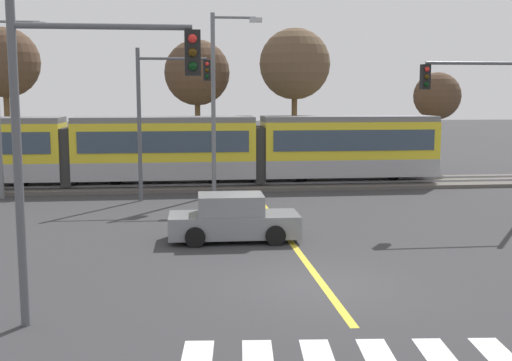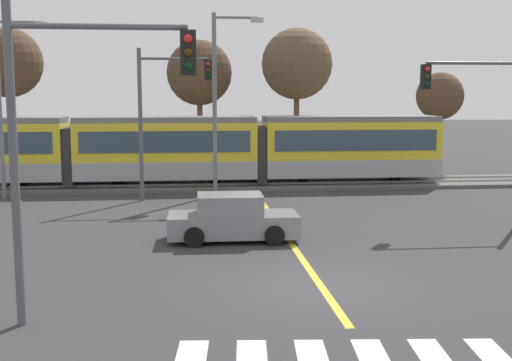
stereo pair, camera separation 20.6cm
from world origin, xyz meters
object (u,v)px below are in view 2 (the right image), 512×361
(sedan_crossing, at_px, (233,219))
(traffic_light_near_left, at_px, (73,116))
(traffic_light_mid_right, at_px, (492,109))
(bare_tree_far_west, at_px, (7,63))
(street_lamp_west, at_px, (5,96))
(bare_tree_far_east, at_px, (440,97))
(bare_tree_west, at_px, (199,73))
(street_lamp_centre, at_px, (219,93))
(light_rail_tram, at_px, (167,148))
(traffic_light_far_left, at_px, (163,102))
(bare_tree_east, at_px, (297,64))

(sedan_crossing, bearing_deg, traffic_light_near_left, -116.89)
(traffic_light_mid_right, height_order, bare_tree_far_west, bare_tree_far_west)
(street_lamp_west, xyz_separation_m, bare_tree_far_east, (23.18, 7.21, -0.07))
(traffic_light_near_left, bearing_deg, bare_tree_west, 83.09)
(traffic_light_near_left, height_order, street_lamp_centre, street_lamp_centre)
(traffic_light_near_left, bearing_deg, sedan_crossing, 63.11)
(traffic_light_near_left, distance_m, street_lamp_west, 17.85)
(bare_tree_far_west, bearing_deg, traffic_light_near_left, -72.44)
(light_rail_tram, relative_size, street_lamp_west, 3.45)
(sedan_crossing, xyz_separation_m, traffic_light_far_left, (-2.49, 8.29, 3.67))
(street_lamp_west, relative_size, street_lamp_centre, 0.97)
(bare_tree_west, relative_size, bare_tree_east, 0.93)
(traffic_light_near_left, bearing_deg, bare_tree_east, 70.00)
(street_lamp_centre, relative_size, bare_tree_far_west, 1.00)
(street_lamp_centre, bearing_deg, traffic_light_near_left, -102.75)
(traffic_light_far_left, bearing_deg, bare_tree_east, 46.85)
(bare_tree_west, bearing_deg, sedan_crossing, -87.71)
(traffic_light_near_left, bearing_deg, bare_tree_far_east, 54.29)
(traffic_light_near_left, bearing_deg, light_rail_tram, 86.50)
(traffic_light_near_left, distance_m, bare_tree_east, 24.94)
(light_rail_tram, bearing_deg, bare_tree_far_west, 153.13)
(bare_tree_far_west, relative_size, bare_tree_far_east, 1.39)
(street_lamp_west, distance_m, bare_tree_west, 11.92)
(traffic_light_far_left, xyz_separation_m, street_lamp_west, (-7.09, 1.28, 0.28))
(bare_tree_east, bearing_deg, traffic_light_far_left, -133.15)
(traffic_light_near_left, relative_size, bare_tree_east, 0.78)
(traffic_light_far_left, height_order, bare_tree_west, bare_tree_west)
(light_rail_tram, xyz_separation_m, bare_tree_far_east, (16.10, 4.55, 2.53))
(street_lamp_centre, xyz_separation_m, bare_tree_east, (4.75, 6.78, 1.62))
(bare_tree_far_east, bearing_deg, sedan_crossing, -129.03)
(traffic_light_near_left, relative_size, traffic_light_mid_right, 1.06)
(bare_tree_east, xyz_separation_m, bare_tree_far_east, (8.79, 0.70, -1.83))
(light_rail_tram, relative_size, bare_tree_far_east, 4.64)
(light_rail_tram, bearing_deg, bare_tree_far_east, 15.78)
(sedan_crossing, xyz_separation_m, bare_tree_far_east, (13.61, 16.78, 3.88))
(bare_tree_east, bearing_deg, light_rail_tram, -152.23)
(light_rail_tram, height_order, bare_tree_far_west, bare_tree_far_west)
(sedan_crossing, relative_size, bare_tree_far_east, 0.70)
(bare_tree_west, xyz_separation_m, bare_tree_far_east, (14.30, -0.64, -1.36))
(sedan_crossing, distance_m, traffic_light_mid_right, 10.66)
(traffic_light_mid_right, relative_size, street_lamp_centre, 0.74)
(street_lamp_west, height_order, bare_tree_west, street_lamp_west)
(traffic_light_mid_right, distance_m, bare_tree_west, 18.47)
(bare_tree_west, distance_m, bare_tree_east, 5.69)
(traffic_light_near_left, distance_m, bare_tree_far_west, 25.21)
(traffic_light_far_left, relative_size, bare_tree_far_west, 0.80)
(street_lamp_centre, distance_m, bare_tree_far_east, 15.47)
(sedan_crossing, bearing_deg, light_rail_tram, 101.52)
(traffic_light_near_left, bearing_deg, street_lamp_west, 109.26)
(bare_tree_far_west, xyz_separation_m, bare_tree_west, (10.57, 0.75, -0.49))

